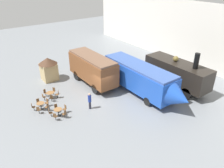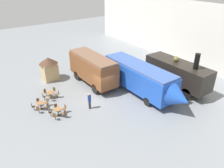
# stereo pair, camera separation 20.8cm
# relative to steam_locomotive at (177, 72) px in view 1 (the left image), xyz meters

# --- Properties ---
(ground_plane) EXTENTS (80.00, 80.00, 0.00)m
(ground_plane) POSITION_rel_steam_locomotive_xyz_m (-3.33, -8.48, -2.02)
(ground_plane) COLOR gray
(backdrop_wall) EXTENTS (44.00, 0.15, 9.00)m
(backdrop_wall) POSITION_rel_steam_locomotive_xyz_m (-3.33, 7.07, 2.48)
(backdrop_wall) COLOR silver
(backdrop_wall) RESTS_ON ground_plane
(steam_locomotive) EXTENTS (8.06, 2.53, 4.93)m
(steam_locomotive) POSITION_rel_steam_locomotive_xyz_m (0.00, 0.00, 0.00)
(steam_locomotive) COLOR black
(steam_locomotive) RESTS_ON ground_plane
(streamlined_locomotive) EXTENTS (11.65, 2.74, 3.31)m
(streamlined_locomotive) POSITION_rel_steam_locomotive_xyz_m (-1.23, -4.30, -0.10)
(streamlined_locomotive) COLOR blue
(streamlined_locomotive) RESTS_ON ground_plane
(passenger_coach_wooden) EXTENTS (7.38, 2.50, 3.65)m
(passenger_coach_wooden) POSITION_rel_steam_locomotive_xyz_m (-6.67, -7.49, 0.15)
(passenger_coach_wooden) COLOR brown
(passenger_coach_wooden) RESTS_ON ground_plane
(cafe_table_near) EXTENTS (0.80, 0.80, 0.77)m
(cafe_table_near) POSITION_rel_steam_locomotive_xyz_m (-2.88, -13.82, -1.43)
(cafe_table_near) COLOR black
(cafe_table_near) RESTS_ON ground_plane
(cafe_table_mid) EXTENTS (0.85, 0.85, 0.70)m
(cafe_table_mid) POSITION_rel_steam_locomotive_xyz_m (-6.48, -13.12, -1.47)
(cafe_table_mid) COLOR black
(cafe_table_mid) RESTS_ON ground_plane
(cafe_table_far) EXTENTS (0.78, 0.78, 0.77)m
(cafe_table_far) POSITION_rel_steam_locomotive_xyz_m (-4.94, -14.78, -1.44)
(cafe_table_far) COLOR black
(cafe_table_far) RESTS_ON ground_plane
(cafe_chair_0) EXTENTS (0.40, 0.40, 0.87)m
(cafe_chair_0) POSITION_rel_steam_locomotive_xyz_m (-2.33, -14.37, -1.51)
(cafe_chair_0) COLOR black
(cafe_chair_0) RESTS_ON ground_plane
(cafe_chair_1) EXTENTS (0.40, 0.39, 0.87)m
(cafe_chair_1) POSITION_rel_steam_locomotive_xyz_m (-2.19, -13.47, -1.51)
(cafe_chair_1) COLOR black
(cafe_chair_1) RESTS_ON ground_plane
(cafe_chair_2) EXTENTS (0.36, 0.37, 0.87)m
(cafe_chair_2) POSITION_rel_steam_locomotive_xyz_m (-2.99, -13.05, -1.51)
(cafe_chair_2) COLOR black
(cafe_chair_2) RESTS_ON ground_plane
(cafe_chair_3) EXTENTS (0.37, 0.36, 0.87)m
(cafe_chair_3) POSITION_rel_steam_locomotive_xyz_m (-3.64, -13.69, -1.51)
(cafe_chair_3) COLOR black
(cafe_chair_3) RESTS_ON ground_plane
(cafe_chair_4) EXTENTS (0.39, 0.40, 0.87)m
(cafe_chair_4) POSITION_rel_steam_locomotive_xyz_m (-3.23, -14.51, -1.51)
(cafe_chair_4) COLOR black
(cafe_chair_4) RESTS_ON ground_plane
(cafe_chair_5) EXTENTS (0.39, 0.40, 0.87)m
(cafe_chair_5) POSITION_rel_steam_locomotive_xyz_m (-6.06, -12.44, -1.51)
(cafe_chair_5) COLOR black
(cafe_chair_5) RESTS_ON ground_plane
(cafe_chair_6) EXTENTS (0.40, 0.41, 0.87)m
(cafe_chair_6) POSITION_rel_steam_locomotive_xyz_m (-7.00, -12.51, -1.51)
(cafe_chair_6) COLOR black
(cafe_chair_6) RESTS_ON ground_plane
(cafe_chair_7) EXTENTS (0.39, 0.38, 0.87)m
(cafe_chair_7) POSITION_rel_steam_locomotive_xyz_m (-7.22, -13.42, -1.51)
(cafe_chair_7) COLOR black
(cafe_chair_7) RESTS_ON ground_plane
(cafe_chair_8) EXTENTS (0.36, 0.36, 0.87)m
(cafe_chair_8) POSITION_rel_steam_locomotive_xyz_m (-6.42, -13.92, -1.51)
(cafe_chair_8) COLOR black
(cafe_chair_8) RESTS_ON ground_plane
(cafe_chair_9) EXTENTS (0.38, 0.36, 0.87)m
(cafe_chair_9) POSITION_rel_steam_locomotive_xyz_m (-5.71, -13.31, -1.51)
(cafe_chair_9) COLOR black
(cafe_chair_9) RESTS_ON ground_plane
(cafe_chair_10) EXTENTS (0.40, 0.40, 0.87)m
(cafe_chair_10) POSITION_rel_steam_locomotive_xyz_m (-4.32, -14.34, -1.51)
(cafe_chair_10) COLOR black
(cafe_chair_10) RESTS_ON ground_plane
(cafe_chair_11) EXTENTS (0.37, 0.39, 0.87)m
(cafe_chair_11) POSITION_rel_steam_locomotive_xyz_m (-5.16, -14.04, -1.51)
(cafe_chair_11) COLOR black
(cafe_chair_11) RESTS_ON ground_plane
(cafe_chair_12) EXTENTS (0.36, 0.36, 0.87)m
(cafe_chair_12) POSITION_rel_steam_locomotive_xyz_m (-5.71, -14.76, -1.51)
(cafe_chair_12) COLOR black
(cafe_chair_12) RESTS_ON ground_plane
(cafe_chair_13) EXTENTS (0.37, 0.39, 0.87)m
(cafe_chair_13) POSITION_rel_steam_locomotive_xyz_m (-5.19, -15.50, -1.51)
(cafe_chair_13) COLOR black
(cafe_chair_13) RESTS_ON ground_plane
(cafe_chair_14) EXTENTS (0.40, 0.40, 0.87)m
(cafe_chair_14) POSITION_rel_steam_locomotive_xyz_m (-4.33, -15.24, -1.51)
(cafe_chair_14) COLOR black
(cafe_chair_14) RESTS_ON ground_plane
(visitor_person) EXTENTS (0.34, 0.34, 1.79)m
(visitor_person) POSITION_rel_steam_locomotive_xyz_m (-2.15, -10.69, -1.04)
(visitor_person) COLOR #262633
(visitor_person) RESTS_ON ground_plane
(ticket_kiosk) EXTENTS (2.34, 2.34, 3.00)m
(ticket_kiosk) POSITION_rel_steam_locomotive_xyz_m (-10.94, -11.36, -0.35)
(ticket_kiosk) COLOR tan
(ticket_kiosk) RESTS_ON ground_plane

